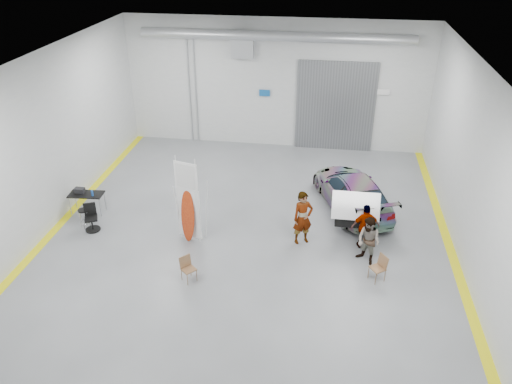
# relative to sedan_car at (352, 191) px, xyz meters

# --- Properties ---
(ground) EXTENTS (16.00, 16.00, 0.00)m
(ground) POSITION_rel_sedan_car_xyz_m (-3.59, -2.46, -0.68)
(ground) COLOR slate
(ground) RESTS_ON ground
(room_shell) EXTENTS (14.02, 16.18, 6.01)m
(room_shell) POSITION_rel_sedan_car_xyz_m (-3.35, -0.24, 3.40)
(room_shell) COLOR silver
(room_shell) RESTS_ON ground
(sedan_car) EXTENTS (3.43, 5.07, 1.36)m
(sedan_car) POSITION_rel_sedan_car_xyz_m (0.00, 0.00, 0.00)
(sedan_car) COLOR silver
(sedan_car) RESTS_ON ground
(person_a) EXTENTS (0.82, 0.72, 1.91)m
(person_a) POSITION_rel_sedan_car_xyz_m (-1.70, -2.65, 0.27)
(person_a) COLOR #976B52
(person_a) RESTS_ON ground
(person_b) EXTENTS (1.01, 0.99, 1.64)m
(person_b) POSITION_rel_sedan_car_xyz_m (0.43, -3.50, 0.14)
(person_b) COLOR #496587
(person_b) RESTS_ON ground
(person_c) EXTENTS (1.00, 0.57, 1.62)m
(person_c) POSITION_rel_sedan_car_xyz_m (0.37, -2.65, 0.13)
(person_c) COLOR #965532
(person_c) RESTS_ON ground
(surfboard_display) EXTENTS (0.86, 0.40, 3.11)m
(surfboard_display) POSITION_rel_sedan_car_xyz_m (-5.45, -3.10, 0.58)
(surfboard_display) COLOR white
(surfboard_display) RESTS_ON ground
(folding_chair_near) EXTENTS (0.53, 0.61, 0.81)m
(folding_chair_near) POSITION_rel_sedan_car_xyz_m (-4.96, -5.23, -0.43)
(folding_chair_near) COLOR brown
(folding_chair_near) RESTS_ON ground
(folding_chair_far) EXTENTS (0.55, 0.65, 0.85)m
(folding_chair_far) POSITION_rel_sedan_car_xyz_m (0.69, -4.37, -0.42)
(folding_chair_far) COLOR brown
(folding_chair_far) RESTS_ON ground
(shop_stool) EXTENTS (0.37, 0.37, 0.73)m
(shop_stool) POSITION_rel_sedan_car_xyz_m (-9.42, -2.88, -0.32)
(shop_stool) COLOR black
(shop_stool) RESTS_ON ground
(work_table) EXTENTS (1.29, 0.71, 1.02)m
(work_table) POSITION_rel_sedan_car_xyz_m (-9.83, -1.87, 0.11)
(work_table) COLOR #9C9FA5
(work_table) RESTS_ON ground
(office_chair) EXTENTS (0.57, 0.60, 0.98)m
(office_chair) POSITION_rel_sedan_car_xyz_m (-9.09, -2.97, -0.25)
(office_chair) COLOR black
(office_chair) RESTS_ON ground
(trunk_lid) EXTENTS (1.59, 0.96, 0.04)m
(trunk_lid) POSITION_rel_sedan_car_xyz_m (0.00, -2.10, 0.70)
(trunk_lid) COLOR silver
(trunk_lid) RESTS_ON sedan_car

